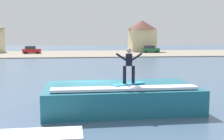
# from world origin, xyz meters

# --- Properties ---
(ground_plane) EXTENTS (260.00, 260.00, 0.00)m
(ground_plane) POSITION_xyz_m (0.00, 0.00, 0.00)
(ground_plane) COLOR #405771
(wave_crest) EXTENTS (7.54, 4.29, 1.35)m
(wave_crest) POSITION_xyz_m (1.29, -1.53, 0.63)
(wave_crest) COLOR #1A5F73
(wave_crest) RESTS_ON ground_plane
(surfboard) EXTENTS (1.78, 1.22, 0.06)m
(surfboard) POSITION_xyz_m (1.59, -2.17, 1.38)
(surfboard) COLOR #33A5CC
(surfboard) RESTS_ON wave_crest
(surfer) EXTENTS (1.29, 0.32, 1.72)m
(surfer) POSITION_xyz_m (1.59, -2.21, 2.37)
(surfer) COLOR black
(surfer) RESTS_ON surfboard
(shoreline_bank) EXTENTS (120.00, 27.12, 0.17)m
(shoreline_bank) POSITION_xyz_m (0.00, 50.26, 0.08)
(shoreline_bank) COLOR gray
(shoreline_bank) RESTS_ON ground_plane
(car_near_shore) EXTENTS (3.93, 2.14, 1.86)m
(car_near_shore) POSITION_xyz_m (-9.99, 50.00, 0.94)
(car_near_shore) COLOR red
(car_near_shore) RESTS_ON ground_plane
(car_far_shore) EXTENTS (4.12, 2.16, 1.86)m
(car_far_shore) POSITION_xyz_m (17.44, 50.64, 0.95)
(car_far_shore) COLOR #23663D
(car_far_shore) RESTS_ON ground_plane
(house_gabled_white) EXTENTS (7.72, 7.72, 8.15)m
(house_gabled_white) POSITION_xyz_m (16.92, 56.71, 4.50)
(house_gabled_white) COLOR beige
(house_gabled_white) RESTS_ON ground_plane
(whitewater_patch) EXTENTS (4.11, 1.48, 0.10)m
(whitewater_patch) POSITION_xyz_m (-2.83, -5.19, 0.05)
(whitewater_patch) COLOR white
(whitewater_patch) RESTS_ON ground_plane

